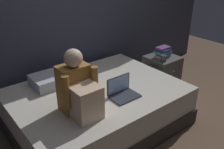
# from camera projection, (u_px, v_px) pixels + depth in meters

# --- Properties ---
(ground_plane) EXTENTS (8.00, 8.00, 0.00)m
(ground_plane) POSITION_uv_depth(u_px,v_px,m) (125.00, 130.00, 3.06)
(ground_plane) COLOR brown
(wall_back) EXTENTS (5.60, 0.10, 2.70)m
(wall_back) POSITION_uv_depth(u_px,v_px,m) (69.00, 4.00, 3.32)
(wall_back) COLOR #383D4C
(wall_back) RESTS_ON ground_plane
(bed) EXTENTS (2.00, 1.50, 0.51)m
(bed) POSITION_uv_depth(u_px,v_px,m) (98.00, 108.00, 3.05)
(bed) COLOR #332D2B
(bed) RESTS_ON ground_plane
(nightstand) EXTENTS (0.44, 0.46, 0.56)m
(nightstand) POSITION_uv_depth(u_px,v_px,m) (161.00, 74.00, 3.85)
(nightstand) COLOR #474442
(nightstand) RESTS_ON ground_plane
(person_sitting) EXTENTS (0.39, 0.44, 0.66)m
(person_sitting) POSITION_uv_depth(u_px,v_px,m) (79.00, 90.00, 2.41)
(person_sitting) COLOR olive
(person_sitting) RESTS_ON bed
(laptop) EXTENTS (0.32, 0.23, 0.22)m
(laptop) POSITION_uv_depth(u_px,v_px,m) (122.00, 91.00, 2.78)
(laptop) COLOR #333842
(laptop) RESTS_ON bed
(pillow) EXTENTS (0.56, 0.36, 0.13)m
(pillow) POSITION_uv_depth(u_px,v_px,m) (55.00, 78.00, 3.05)
(pillow) COLOR silver
(pillow) RESTS_ON bed
(book_stack) EXTENTS (0.24, 0.16, 0.15)m
(book_stack) POSITION_uv_depth(u_px,v_px,m) (163.00, 52.00, 3.69)
(book_stack) COLOR beige
(book_stack) RESTS_ON nightstand
(mug) EXTENTS (0.08, 0.08, 0.09)m
(mug) POSITION_uv_depth(u_px,v_px,m) (164.00, 58.00, 3.55)
(mug) COLOR #3D3D42
(mug) RESTS_ON nightstand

